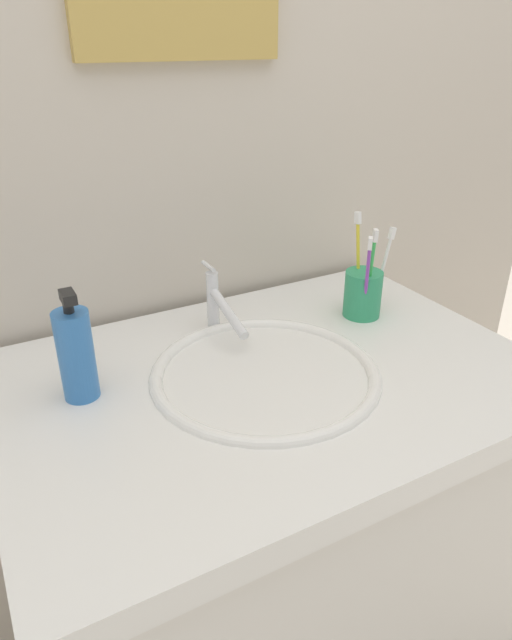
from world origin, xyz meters
name	(u,v)px	position (x,y,z in m)	size (l,w,h in m)	color
tiled_wall_back	(181,133)	(0.00, 0.36, 1.20)	(2.12, 0.04, 2.40)	beige
vanity_counter	(269,547)	(0.00, 0.00, 0.43)	(0.92, 0.64, 0.85)	silver
sink_basin	(264,391)	(-0.01, 0.00, 0.81)	(0.40, 0.40, 0.11)	white
faucet	(218,303)	(-0.01, 0.18, 0.91)	(0.02, 0.18, 0.13)	silver
toothbrush_cup	(363,294)	(0.28, 0.10, 0.90)	(0.08, 0.08, 0.10)	#2D9966
toothbrush_purple	(367,274)	(0.25, 0.07, 0.96)	(0.03, 0.04, 0.18)	purple
toothbrush_green	(371,268)	(0.27, 0.08, 0.96)	(0.02, 0.03, 0.19)	green
toothbrush_yellow	(358,256)	(0.28, 0.13, 0.97)	(0.01, 0.03, 0.21)	yellow
toothbrush_white	(384,265)	(0.32, 0.10, 0.96)	(0.05, 0.01, 0.18)	white
soap_dispenser	(76,354)	(-0.30, 0.09, 0.93)	(0.06, 0.06, 0.19)	#3372BF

